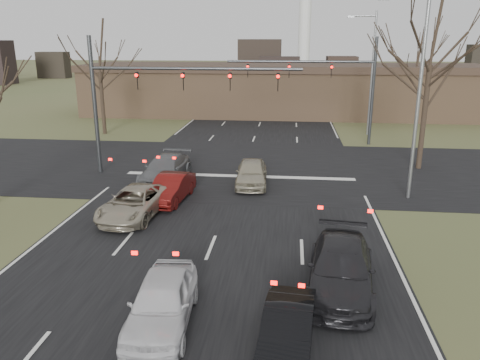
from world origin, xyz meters
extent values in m
plane|color=#48532C|center=(0.00, 0.00, 0.00)|extent=(360.00, 360.00, 0.00)
cube|color=black|center=(0.00, 60.00, 0.01)|extent=(14.00, 300.00, 0.02)
cube|color=black|center=(0.00, 15.00, 0.01)|extent=(200.00, 14.00, 0.02)
cube|color=#8B684A|center=(2.00, 38.00, 2.30)|extent=(42.00, 10.00, 4.60)
cube|color=#38281E|center=(2.00, 38.00, 4.95)|extent=(42.40, 10.40, 0.70)
cylinder|color=silver|center=(6.00, 120.00, 17.00)|extent=(3.20, 3.20, 34.00)
cylinder|color=#383A3D|center=(-8.50, 13.00, 4.00)|extent=(0.24, 0.24, 8.00)
cylinder|color=#383A3D|center=(-2.50, 13.00, 6.20)|extent=(12.00, 0.18, 0.18)
imported|color=black|center=(-5.83, 13.00, 5.50)|extent=(0.16, 0.20, 1.00)
imported|color=black|center=(-3.17, 13.00, 5.50)|extent=(0.16, 0.20, 1.00)
imported|color=black|center=(-0.50, 13.00, 5.50)|extent=(0.16, 0.20, 1.00)
imported|color=black|center=(2.17, 13.00, 5.50)|extent=(0.16, 0.20, 1.00)
cylinder|color=#383A3D|center=(9.00, 23.00, 4.00)|extent=(0.24, 0.24, 8.00)
cylinder|color=#383A3D|center=(3.50, 23.00, 6.20)|extent=(11.00, 0.18, 0.18)
imported|color=black|center=(5.86, 23.00, 5.50)|extent=(0.16, 0.20, 1.00)
imported|color=black|center=(2.71, 23.00, 5.50)|extent=(0.16, 0.20, 1.00)
imported|color=black|center=(-0.43, 23.00, 5.50)|extent=(0.16, 0.20, 1.00)
cylinder|color=gray|center=(9.00, 10.00, 5.00)|extent=(0.18, 0.18, 10.00)
cylinder|color=gray|center=(9.50, 27.00, 5.00)|extent=(0.18, 0.18, 10.00)
cylinder|color=gray|center=(8.50, 27.00, 9.60)|extent=(2.00, 0.12, 0.12)
cube|color=gray|center=(7.50, 27.00, 9.55)|extent=(0.50, 0.25, 0.15)
cylinder|color=black|center=(11.00, 16.00, 3.16)|extent=(0.32, 0.32, 6.33)
cylinder|color=black|center=(-13.00, 25.00, 2.61)|extent=(0.32, 0.32, 5.23)
cylinder|color=black|center=(15.00, 35.00, 2.48)|extent=(0.32, 0.32, 4.95)
imported|color=#A89F88|center=(-4.00, 5.98, 0.66)|extent=(2.62, 4.92, 1.32)
imported|color=silver|center=(-0.50, -2.15, 0.71)|extent=(1.94, 4.27, 1.42)
imported|color=black|center=(3.00, -2.93, 0.60)|extent=(1.58, 3.72, 1.19)
imported|color=black|center=(4.66, 0.36, 0.73)|extent=(2.59, 5.22, 1.46)
imported|color=slate|center=(-4.03, 11.52, 0.72)|extent=(2.39, 5.11, 1.44)
imported|color=#520D0B|center=(-2.89, 8.25, 0.67)|extent=(1.80, 4.16, 1.33)
imported|color=#A8A288|center=(0.87, 11.37, 0.71)|extent=(1.87, 4.25, 1.42)
camera|label=1|loc=(2.90, -13.37, 7.69)|focal=35.00mm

